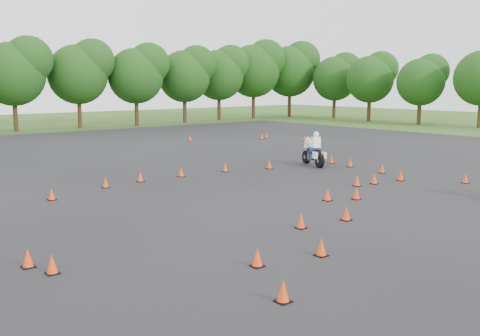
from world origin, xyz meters
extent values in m
plane|color=#2D5119|center=(0.00, 0.00, 0.00)|extent=(140.00, 140.00, 0.00)
plane|color=black|center=(0.00, 6.00, 0.01)|extent=(62.00, 62.00, 0.00)
cone|color=#FF3F0A|center=(-1.38, -0.63, 0.23)|extent=(0.26, 0.26, 0.45)
cone|color=#FF3F0A|center=(3.34, 0.94, 0.23)|extent=(0.26, 0.26, 0.45)
cone|color=#FF3F0A|center=(3.47, 9.37, 0.23)|extent=(0.26, 0.26, 0.45)
cone|color=#FF3F0A|center=(-5.84, 8.35, 0.23)|extent=(0.26, 0.26, 0.45)
cone|color=#FF3F0A|center=(15.83, 20.33, 0.23)|extent=(0.26, 0.26, 0.45)
cone|color=#FF3F0A|center=(-8.81, 0.31, 0.23)|extent=(0.26, 0.26, 0.45)
cone|color=#FF3F0A|center=(5.87, 8.66, 0.23)|extent=(0.26, 0.26, 0.45)
cone|color=#FF3F0A|center=(10.51, 22.84, 0.23)|extent=(0.26, 0.26, 0.45)
cone|color=#FF3F0A|center=(-3.13, 9.33, 0.23)|extent=(0.26, 0.26, 0.45)
cone|color=#FF3F0A|center=(16.65, 20.68, 0.23)|extent=(0.26, 0.26, 0.45)
cone|color=#FF3F0A|center=(6.54, 2.46, 0.23)|extent=(0.26, 0.26, 0.45)
cone|color=#FF3F0A|center=(0.93, 9.59, 0.23)|extent=(0.26, 0.26, 0.45)
cone|color=#FF3F0A|center=(0.48, -0.90, 0.23)|extent=(0.26, 0.26, 0.45)
cone|color=#FF3F0A|center=(9.65, 6.33, 0.23)|extent=(0.26, 0.26, 0.45)
cone|color=#FF3F0A|center=(9.29, 4.02, 0.23)|extent=(0.26, 0.26, 0.45)
cone|color=#FF3F0A|center=(2.28, 1.48, 0.23)|extent=(0.26, 0.26, 0.45)
cone|color=#FF3F0A|center=(9.89, 7.87, 0.23)|extent=(0.26, 0.26, 0.45)
cone|color=#FF3F0A|center=(17.09, 16.79, 0.23)|extent=(0.26, 0.26, 0.45)
cone|color=#FF3F0A|center=(-9.11, 1.13, 0.23)|extent=(0.26, 0.26, 0.45)
cone|color=#FF3F0A|center=(9.90, -0.03, 0.23)|extent=(0.26, 0.26, 0.45)
cone|color=#FF3F0A|center=(-1.27, 9.63, 0.23)|extent=(0.26, 0.26, 0.45)
cone|color=#FF3F0A|center=(-2.92, -2.85, 0.23)|extent=(0.26, 0.26, 0.45)
cone|color=#FF3F0A|center=(8.16, 2.19, 0.23)|extent=(0.26, 0.26, 0.45)
cone|color=#FF3F0A|center=(-4.75, -2.40, 0.23)|extent=(0.26, 0.26, 0.45)
cone|color=#FF3F0A|center=(5.53, 2.62, 0.23)|extent=(0.26, 0.26, 0.45)
cone|color=#FF3F0A|center=(-5.77, -4.36, 0.23)|extent=(0.26, 0.26, 0.45)
camera|label=1|loc=(-13.10, -11.83, 4.45)|focal=40.00mm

